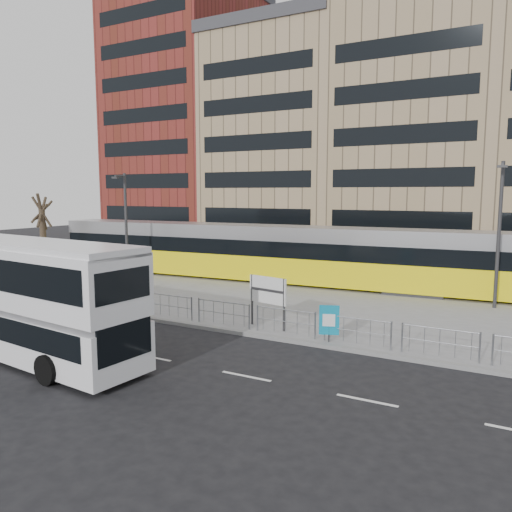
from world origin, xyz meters
The scene contains 15 objects.
ground centered at (0.00, 0.00, 0.00)m, with size 120.00×120.00×0.00m, color black.
plaza centered at (0.00, 12.00, 0.07)m, with size 64.00×24.00×0.15m, color gray.
kerb centered at (0.00, 0.05, 0.07)m, with size 64.00×0.25×0.17m, color gray.
building_row centered at (1.55, 34.27, 12.91)m, with size 70.40×18.40×31.20m.
pedestrian_barrier centered at (2.00, 0.50, 0.98)m, with size 32.07×0.07×1.10m.
road_markings centered at (1.00, -4.00, 0.01)m, with size 62.00×0.12×0.01m, color white.
double_decker_bus centered at (-2.07, -6.04, 2.30)m, with size 10.85×3.52×4.26m.
tram centered at (-1.68, 11.39, 1.99)m, with size 31.17×4.76×3.66m.
station_sign centered at (4.16, 1.12, 1.70)m, with size 1.92×0.46×2.23m.
ad_panel centered at (7.22, 0.40, 1.00)m, with size 0.75×0.33×1.46m.
pedestrian centered at (-6.52, 2.96, 1.04)m, with size 0.65×0.43×1.78m, color black.
traffic_light_west centered at (-4.61, 0.79, 2.12)m, with size 0.22×0.24×3.10m.
lamp_post_west centered at (-9.46, 7.16, 4.03)m, with size 0.45×1.04×7.04m.
lamp_post_east centered at (12.58, 9.87, 4.18)m, with size 0.45×1.04×7.34m.
bare_tree centered at (-17.41, 7.03, 5.97)m, with size 4.24×4.24×7.77m.
Camera 1 is at (13.72, -17.60, 5.97)m, focal length 35.00 mm.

